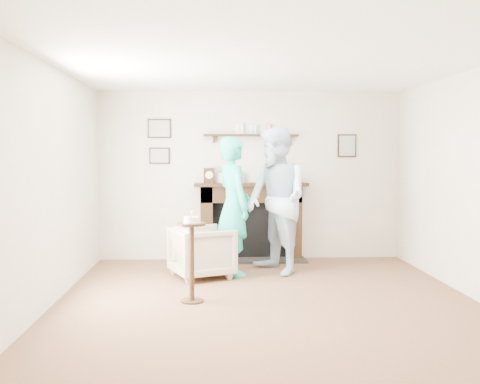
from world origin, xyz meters
name	(u,v)px	position (x,y,z in m)	size (l,w,h in m)	color
ground	(268,305)	(0.00, 0.00, 0.00)	(5.00, 5.00, 0.00)	brown
room_shell	(262,150)	(0.00, 0.69, 1.62)	(4.54, 5.02, 2.52)	beige
armchair	(202,277)	(-0.71, 1.29, 0.00)	(0.70, 0.72, 0.65)	tan
man	(276,273)	(0.26, 1.47, 0.00)	(0.94, 0.73, 1.94)	silver
woman	(234,274)	(-0.30, 1.44, 0.00)	(0.66, 0.43, 1.80)	#20A7B5
pedestal_table	(192,246)	(-0.80, 0.16, 0.60)	(0.30, 0.30, 0.97)	black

